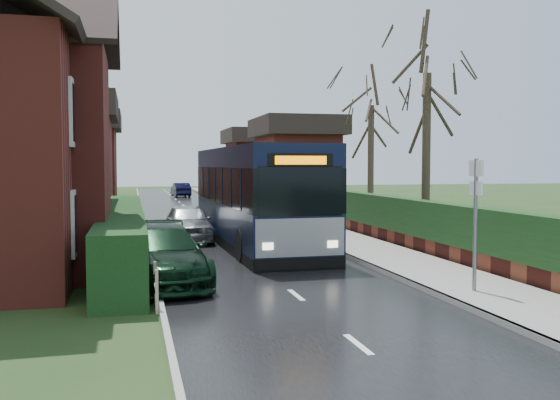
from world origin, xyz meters
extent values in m
plane|color=#2F3F1B|center=(0.00, 0.00, 0.00)|extent=(140.00, 140.00, 0.00)
cube|color=black|center=(0.00, 10.00, 0.01)|extent=(6.00, 100.00, 0.02)
cube|color=slate|center=(4.25, 10.00, 0.07)|extent=(2.50, 100.00, 0.14)
cube|color=gray|center=(3.05, 10.00, 0.07)|extent=(0.12, 100.00, 0.14)
cube|color=gray|center=(-3.05, 10.00, 0.05)|extent=(0.12, 100.00, 0.10)
cube|color=black|center=(-3.90, 5.00, 0.80)|extent=(1.20, 16.00, 1.60)
cube|color=maroon|center=(5.80, 10.00, 0.30)|extent=(0.30, 50.00, 0.60)
cube|color=black|center=(5.80, 10.00, 1.20)|extent=(0.60, 50.00, 1.20)
cube|color=maroon|center=(-5.50, 2.00, 3.00)|extent=(2.50, 4.00, 6.00)
cube|color=silver|center=(-4.95, 0.00, 1.60)|extent=(0.08, 1.20, 1.60)
cube|color=black|center=(-4.92, 0.00, 1.60)|extent=(0.03, 0.95, 1.35)
cube|color=silver|center=(-4.95, 0.00, 4.20)|extent=(0.08, 1.20, 1.60)
cube|color=black|center=(-4.92, 0.00, 4.20)|extent=(0.03, 0.95, 1.35)
cube|color=silver|center=(-4.95, 4.00, 1.60)|extent=(0.08, 1.20, 1.60)
cube|color=black|center=(-4.92, 4.00, 1.60)|extent=(0.03, 0.95, 1.35)
cube|color=silver|center=(-4.95, 4.00, 4.20)|extent=(0.08, 1.20, 1.60)
cube|color=black|center=(-4.92, 4.00, 4.20)|extent=(0.03, 0.95, 1.35)
cube|color=silver|center=(-4.95, 8.00, 1.60)|extent=(0.08, 1.20, 1.60)
cube|color=black|center=(-4.92, 8.00, 1.60)|extent=(0.03, 0.95, 1.35)
cube|color=silver|center=(-4.95, 8.00, 4.20)|extent=(0.08, 1.20, 1.60)
cube|color=black|center=(-4.92, 8.00, 4.20)|extent=(0.03, 0.95, 1.35)
cube|color=silver|center=(-4.95, 10.50, 1.60)|extent=(0.08, 1.20, 1.60)
cube|color=black|center=(-4.92, 10.50, 1.60)|extent=(0.03, 0.95, 1.35)
cube|color=silver|center=(-4.95, 10.50, 4.20)|extent=(0.08, 1.20, 1.60)
cube|color=black|center=(-4.92, 10.50, 4.20)|extent=(0.03, 0.95, 1.35)
cube|color=black|center=(0.80, 6.95, 0.99)|extent=(2.95, 11.86, 1.22)
cube|color=black|center=(0.80, 6.95, 2.24)|extent=(2.97, 11.86, 1.29)
cube|color=black|center=(0.80, 6.95, 3.24)|extent=(2.95, 11.86, 0.71)
cube|color=black|center=(0.80, 6.95, 0.19)|extent=(2.95, 11.86, 0.38)
cube|color=gray|center=(0.94, 1.10, 0.97)|extent=(2.58, 0.18, 1.07)
cube|color=black|center=(0.94, 1.07, 2.25)|extent=(2.41, 0.14, 1.39)
cube|color=black|center=(0.94, 1.07, 3.11)|extent=(1.88, 0.12, 0.38)
cube|color=#FF8C00|center=(0.94, 1.03, 3.11)|extent=(1.48, 0.07, 0.24)
cube|color=black|center=(0.94, 1.09, 0.24)|extent=(2.63, 0.20, 0.32)
cube|color=#FFF2CC|center=(0.00, 1.02, 0.75)|extent=(0.30, 0.06, 0.19)
cube|color=#FFF2CC|center=(1.88, 1.06, 0.75)|extent=(0.30, 0.06, 0.19)
cylinder|color=black|center=(-0.32, 3.15, 0.51)|extent=(0.32, 1.04, 1.03)
cylinder|color=black|center=(2.10, 3.20, 0.51)|extent=(0.32, 1.04, 1.03)
cylinder|color=black|center=(-0.50, 10.70, 0.51)|extent=(0.32, 1.04, 1.03)
cylinder|color=black|center=(1.92, 10.75, 0.51)|extent=(0.32, 1.04, 1.03)
imported|color=#B7B9BD|center=(-1.50, 8.76, 0.73)|extent=(1.73, 4.26, 1.45)
imported|color=black|center=(-2.90, 0.25, 0.73)|extent=(2.36, 5.13, 1.45)
imported|color=black|center=(0.72, 41.93, 0.65)|extent=(1.66, 4.03, 1.30)
cylinder|color=slate|center=(3.91, -3.00, 1.57)|extent=(0.09, 0.09, 3.13)
cube|color=white|center=(3.91, -3.00, 2.91)|extent=(0.10, 0.47, 0.36)
cube|color=white|center=(3.91, -3.00, 2.46)|extent=(0.09, 0.43, 0.31)
cylinder|color=#342A1F|center=(6.60, 4.84, 3.11)|extent=(0.30, 0.30, 6.22)
cylinder|color=#3A2E22|center=(8.71, 15.43, 3.05)|extent=(0.33, 0.33, 6.10)
camera|label=1|loc=(-3.61, -15.57, 3.00)|focal=40.00mm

